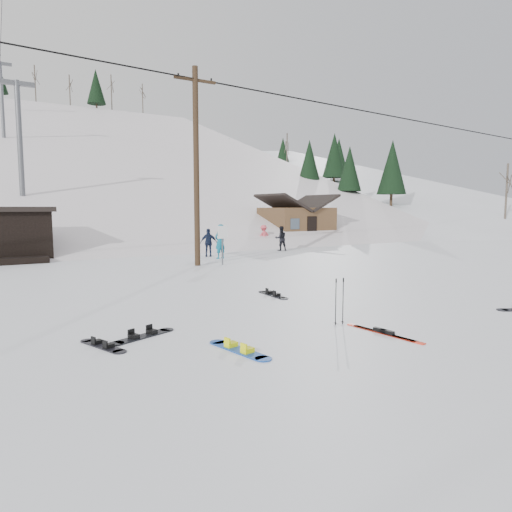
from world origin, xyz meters
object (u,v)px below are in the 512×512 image
hero_skis (384,333)px  cabin (296,223)px  hero_snowboard (239,349)px  utility_pole (196,164)px

hero_skis → cabin: bearing=52.0°
cabin → hero_snowboard: (-17.55, -22.21, -1.45)m
cabin → hero_skis: bearing=-122.2°
hero_snowboard → hero_skis: bearing=-111.0°
cabin → hero_skis: size_ratio=2.75×
utility_pole → hero_snowboard: size_ratio=5.50×
hero_snowboard → hero_skis: (3.21, -0.59, -0.00)m
cabin → hero_skis: (-14.34, -22.79, -1.45)m
utility_pole → hero_skis: bearing=-96.0°
utility_pole → hero_snowboard: (-4.55, -12.21, -4.65)m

